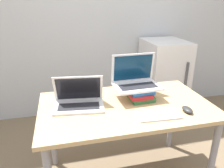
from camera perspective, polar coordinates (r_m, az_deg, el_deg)
wall_back at (r=2.82m, az=-4.40°, el=18.70°), size 8.00×0.05×2.70m
desk at (r=1.73m, az=3.64°, el=-7.79°), size 1.31×0.77×0.72m
laptop_left at (r=1.66m, az=-8.68°, el=-4.26°), size 0.40×0.27×0.23m
book_stack at (r=1.78m, az=7.06°, el=-2.36°), size 0.21×0.24×0.10m
laptop_on_books at (r=1.77m, az=6.24°, el=1.05°), size 0.37×0.26×0.26m
wireless_keyboard at (r=1.56m, az=12.11°, el=-8.02°), size 0.31×0.15×0.01m
mouse at (r=1.67m, az=19.09°, el=-6.35°), size 0.06×0.11×0.04m
mini_fridge at (r=2.91m, az=13.07°, el=1.19°), size 0.49×0.60×1.01m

